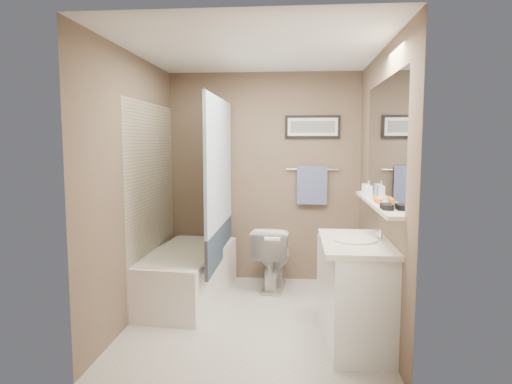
# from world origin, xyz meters

# --- Properties ---
(ground) EXTENTS (2.50, 2.50, 0.00)m
(ground) POSITION_xyz_m (0.00, 0.00, 0.00)
(ground) COLOR beige
(ground) RESTS_ON ground
(ceiling) EXTENTS (2.20, 2.50, 0.04)m
(ceiling) POSITION_xyz_m (0.00, 0.00, 2.38)
(ceiling) COLOR white
(ceiling) RESTS_ON wall_back
(wall_back) EXTENTS (2.20, 0.04, 2.40)m
(wall_back) POSITION_xyz_m (0.00, 1.23, 1.20)
(wall_back) COLOR brown
(wall_back) RESTS_ON ground
(wall_front) EXTENTS (2.20, 0.04, 2.40)m
(wall_front) POSITION_xyz_m (0.00, -1.23, 1.20)
(wall_front) COLOR brown
(wall_front) RESTS_ON ground
(wall_left) EXTENTS (0.04, 2.50, 2.40)m
(wall_left) POSITION_xyz_m (-1.08, 0.00, 1.20)
(wall_left) COLOR brown
(wall_left) RESTS_ON ground
(wall_right) EXTENTS (0.04, 2.50, 2.40)m
(wall_right) POSITION_xyz_m (1.08, 0.00, 1.20)
(wall_right) COLOR brown
(wall_right) RESTS_ON ground
(tile_surround) EXTENTS (0.02, 1.55, 2.00)m
(tile_surround) POSITION_xyz_m (-1.09, 0.50, 1.00)
(tile_surround) COLOR tan
(tile_surround) RESTS_ON wall_left
(curtain_rod) EXTENTS (0.02, 1.55, 0.02)m
(curtain_rod) POSITION_xyz_m (-0.40, 0.50, 2.05)
(curtain_rod) COLOR silver
(curtain_rod) RESTS_ON wall_left
(curtain_upper) EXTENTS (0.03, 1.45, 1.28)m
(curtain_upper) POSITION_xyz_m (-0.40, 0.50, 1.40)
(curtain_upper) COLOR white
(curtain_upper) RESTS_ON curtain_rod
(curtain_lower) EXTENTS (0.03, 1.45, 0.36)m
(curtain_lower) POSITION_xyz_m (-0.40, 0.50, 0.58)
(curtain_lower) COLOR #293C4E
(curtain_lower) RESTS_ON curtain_rod
(mirror) EXTENTS (0.02, 1.60, 1.00)m
(mirror) POSITION_xyz_m (1.09, -0.15, 1.62)
(mirror) COLOR silver
(mirror) RESTS_ON wall_right
(shelf) EXTENTS (0.12, 1.60, 0.03)m
(shelf) POSITION_xyz_m (1.04, -0.15, 1.10)
(shelf) COLOR silver
(shelf) RESTS_ON wall_right
(towel_bar) EXTENTS (0.60, 0.02, 0.02)m
(towel_bar) POSITION_xyz_m (0.55, 1.22, 1.30)
(towel_bar) COLOR silver
(towel_bar) RESTS_ON wall_back
(towel) EXTENTS (0.34, 0.05, 0.44)m
(towel) POSITION_xyz_m (0.55, 1.20, 1.12)
(towel) COLOR #7D8BB6
(towel) RESTS_ON towel_bar
(art_frame) EXTENTS (0.62, 0.02, 0.26)m
(art_frame) POSITION_xyz_m (0.55, 1.23, 1.78)
(art_frame) COLOR black
(art_frame) RESTS_ON wall_back
(art_mat) EXTENTS (0.56, 0.00, 0.20)m
(art_mat) POSITION_xyz_m (0.55, 1.22, 1.78)
(art_mat) COLOR white
(art_mat) RESTS_ON art_frame
(art_image) EXTENTS (0.50, 0.00, 0.13)m
(art_image) POSITION_xyz_m (0.55, 1.22, 1.78)
(art_image) COLOR #595959
(art_image) RESTS_ON art_mat
(door) EXTENTS (0.80, 0.02, 2.00)m
(door) POSITION_xyz_m (0.55, -1.24, 1.00)
(door) COLOR silver
(door) RESTS_ON wall_front
(door_handle) EXTENTS (0.10, 0.02, 0.02)m
(door_handle) POSITION_xyz_m (0.22, -1.19, 1.00)
(door_handle) COLOR silver
(door_handle) RESTS_ON door
(bathtub) EXTENTS (0.85, 1.56, 0.50)m
(bathtub) POSITION_xyz_m (-0.75, 0.47, 0.25)
(bathtub) COLOR white
(bathtub) RESTS_ON ground
(tub_rim) EXTENTS (0.56, 1.36, 0.02)m
(tub_rim) POSITION_xyz_m (-0.75, 0.47, 0.50)
(tub_rim) COLOR white
(tub_rim) RESTS_ON bathtub
(toilet) EXTENTS (0.45, 0.72, 0.70)m
(toilet) POSITION_xyz_m (0.12, 0.89, 0.35)
(toilet) COLOR silver
(toilet) RESTS_ON ground
(vanity) EXTENTS (0.58, 0.94, 0.80)m
(vanity) POSITION_xyz_m (0.85, -0.45, 0.40)
(vanity) COLOR white
(vanity) RESTS_ON ground
(countertop) EXTENTS (0.54, 0.96, 0.04)m
(countertop) POSITION_xyz_m (0.84, -0.45, 0.82)
(countertop) COLOR beige
(countertop) RESTS_ON vanity
(sink_basin) EXTENTS (0.34, 0.34, 0.01)m
(sink_basin) POSITION_xyz_m (0.83, -0.45, 0.85)
(sink_basin) COLOR silver
(sink_basin) RESTS_ON countertop
(faucet_spout) EXTENTS (0.02, 0.02, 0.10)m
(faucet_spout) POSITION_xyz_m (1.03, -0.45, 0.89)
(faucet_spout) COLOR silver
(faucet_spout) RESTS_ON countertop
(faucet_knob) EXTENTS (0.05, 0.05, 0.05)m
(faucet_knob) POSITION_xyz_m (1.03, -0.35, 0.87)
(faucet_knob) COLOR silver
(faucet_knob) RESTS_ON countertop
(candle_bowl_near) EXTENTS (0.09, 0.09, 0.04)m
(candle_bowl_near) POSITION_xyz_m (1.04, -0.66, 1.14)
(candle_bowl_near) COLOR black
(candle_bowl_near) RESTS_ON shelf
(candle_bowl_far) EXTENTS (0.09, 0.09, 0.04)m
(candle_bowl_far) POSITION_xyz_m (1.04, -0.58, 1.14)
(candle_bowl_far) COLOR black
(candle_bowl_far) RESTS_ON shelf
(hair_brush_front) EXTENTS (0.05, 0.22, 0.04)m
(hair_brush_front) POSITION_xyz_m (1.04, -0.25, 1.14)
(hair_brush_front) COLOR #CD681C
(hair_brush_front) RESTS_ON shelf
(pink_comb) EXTENTS (0.04, 0.16, 0.01)m
(pink_comb) POSITION_xyz_m (1.04, 0.00, 1.12)
(pink_comb) COLOR pink
(pink_comb) RESTS_ON shelf
(glass_jar) EXTENTS (0.08, 0.08, 0.10)m
(glass_jar) POSITION_xyz_m (1.04, 0.40, 1.17)
(glass_jar) COLOR silver
(glass_jar) RESTS_ON shelf
(soap_bottle) EXTENTS (0.07, 0.07, 0.14)m
(soap_bottle) POSITION_xyz_m (1.04, 0.23, 1.18)
(soap_bottle) COLOR #999999
(soap_bottle) RESTS_ON shelf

